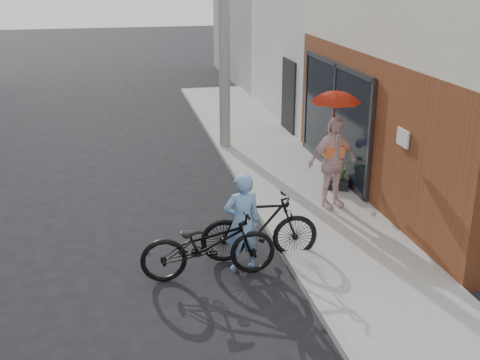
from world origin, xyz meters
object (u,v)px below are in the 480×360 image
object	(u,v)px
kimono_woman	(332,163)
officer	(242,223)
bike_left	(209,244)
utility_pole	(224,14)
bike_right	(260,227)
planter	(339,183)

from	to	relation	value
kimono_woman	officer	bearing A→B (deg)	-152.02
officer	bike_left	world-z (taller)	officer
officer	bike_left	xyz separation A→B (m)	(-0.56, -0.13, -0.26)
utility_pole	bike_right	distance (m)	6.95
utility_pole	kimono_woman	bearing A→B (deg)	-74.57
utility_pole	bike_right	world-z (taller)	utility_pole
bike_left	kimono_woman	size ratio (longest dim) A/B	1.18
utility_pole	kimono_woman	world-z (taller)	utility_pole
bike_right	kimono_woman	world-z (taller)	kimono_woman
kimono_woman	utility_pole	bearing A→B (deg)	91.68
utility_pole	bike_right	xyz separation A→B (m)	(-0.61, -6.28, -2.91)
utility_pole	officer	distance (m)	7.15
bike_right	bike_left	bearing A→B (deg)	117.75
planter	kimono_woman	bearing A→B (deg)	-119.56
bike_left	bike_right	distance (m)	1.00
bike_right	kimono_woman	distance (m)	2.57
utility_pole	officer	bearing A→B (deg)	-98.33
officer	kimono_woman	xyz separation A→B (m)	(2.22, 1.98, 0.20)
kimono_woman	planter	world-z (taller)	kimono_woman
officer	bike_left	distance (m)	0.63
officer	bike_right	distance (m)	0.51
officer	planter	size ratio (longest dim) A/B	3.91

